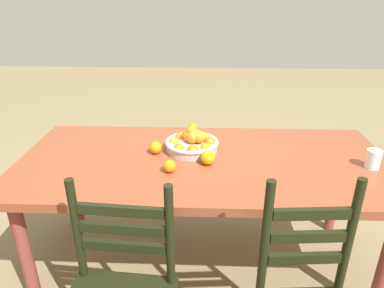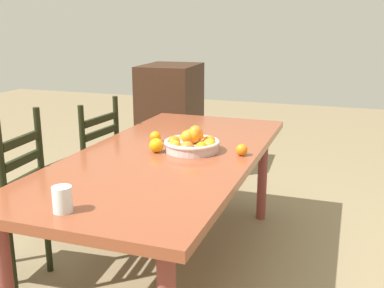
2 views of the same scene
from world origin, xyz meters
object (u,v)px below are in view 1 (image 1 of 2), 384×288
Objects in this scene: dining_table at (204,170)px; fruit_bowl at (193,143)px; orange_loose_2 at (170,166)px; orange_loose_3 at (193,128)px; orange_loose_0 at (208,158)px; drinking_glass at (373,159)px; orange_loose_1 at (156,148)px.

dining_table is 0.18m from fruit_bowl.
dining_table is 0.26m from orange_loose_2.
orange_loose_0 is at bearing 101.74° from orange_loose_3.
orange_loose_2 is at bearing 4.75° from drinking_glass.
orange_loose_0 is 1.19× the size of orange_loose_2.
orange_loose_0 is at bearing -154.80° from orange_loose_2.
orange_loose_1 is 1.09× the size of orange_loose_2.
orange_loose_0 reaches higher than orange_loose_1.
orange_loose_2 is (-0.10, 0.22, -0.00)m from orange_loose_1.
fruit_bowl is at bearing -59.98° from dining_table.
orange_loose_2 is at bearing 68.38° from fruit_bowl.
fruit_bowl is 0.28m from orange_loose_3.
orange_loose_3 is (0.10, -0.46, -0.01)m from orange_loose_0.
fruit_bowl reaches higher than dining_table.
drinking_glass is at bearing 179.71° from orange_loose_0.
orange_loose_3 is (0.01, -0.28, -0.02)m from fruit_bowl.
drinking_glass reaches higher than orange_loose_0.
fruit_bowl is at bearing -10.91° from drinking_glass.
orange_loose_1 is at bearing -22.89° from orange_loose_0.
fruit_bowl reaches higher than orange_loose_0.
fruit_bowl is 4.33× the size of orange_loose_1.
orange_loose_1 reaches higher than orange_loose_3.
drinking_glass is (-0.97, 0.19, 0.00)m from fruit_bowl.
orange_loose_0 reaches higher than dining_table.
dining_table is 0.31m from orange_loose_1.
orange_loose_1 is at bearing 14.59° from fruit_bowl.
orange_loose_1 is 1.14× the size of orange_loose_3.
fruit_bowl reaches higher than drinking_glass.
fruit_bowl is 3.12× the size of drinking_glass.
drinking_glass is (-0.97, 0.47, 0.02)m from orange_loose_3.
orange_loose_1 is at bearing -12.85° from dining_table.
orange_loose_0 is 0.78× the size of drinking_glass.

